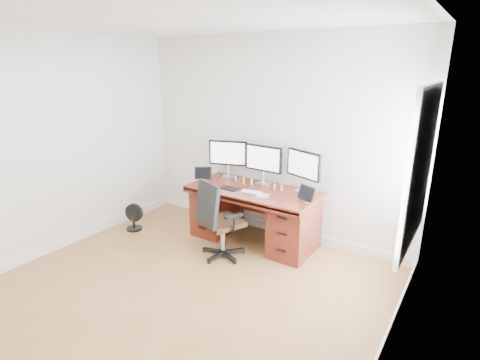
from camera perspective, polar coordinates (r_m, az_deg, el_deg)
The scene contains 21 objects.
ground at distance 3.96m, azimuth -12.72°, elevation -18.81°, with size 4.50×4.50×0.00m, color olive.
back_wall at distance 5.10m, azimuth 4.67°, elevation 6.38°, with size 4.00×0.10×2.70m, color silver.
right_wall at distance 2.48m, azimuth 21.44°, elevation -6.58°, with size 0.10×4.50×2.70m.
desk at distance 5.02m, azimuth 2.09°, elevation -5.05°, with size 1.70×0.80×0.75m.
office_chair at distance 4.65m, azimuth -3.13°, elevation -7.98°, with size 0.69×0.69×0.99m.
floor_fan at distance 5.64m, azimuth -15.94°, elevation -5.51°, with size 0.27×0.23×0.39m.
monitor_left at distance 5.31m, azimuth -1.85°, elevation 3.94°, with size 0.53×0.21×0.53m.
monitor_center at distance 5.00m, azimuth 3.59°, elevation 3.10°, with size 0.55×0.15×0.53m.
monitor_right at distance 4.75m, azimuth 9.66°, elevation 2.12°, with size 0.53×0.23×0.53m.
tablet_left at distance 5.25m, azimuth -5.69°, elevation 0.88°, with size 0.24×0.19×0.19m.
tablet_right at distance 4.48m, azimuth 10.01°, elevation -2.21°, with size 0.25×0.16×0.19m.
keyboard at distance 4.74m, azimuth 1.73°, elevation -1.83°, with size 0.26×0.11×0.01m, color silver.
trackpad at distance 4.63m, azimuth 3.48°, elevation -2.38°, with size 0.14×0.14×0.01m, color #B6B9BE.
drawing_tablet at distance 4.88m, azimuth -1.56°, elevation -1.29°, with size 0.23×0.15×0.01m, color black.
phone at distance 4.85m, azimuth 1.93°, elevation -1.42°, with size 0.14×0.07×0.01m, color black.
figurine_blue at distance 5.17m, azimuth -0.67°, elevation 0.25°, with size 0.03×0.03×0.08m.
figurine_orange at distance 5.10m, azimuth 0.58°, elevation 0.01°, with size 0.03×0.03×0.08m.
figurine_yellow at distance 5.04m, azimuth 1.78°, elevation -0.23°, with size 0.03×0.03×0.08m.
figurine_purple at distance 4.92m, azimuth 4.34°, elevation -0.72°, with size 0.03×0.03×0.08m.
figurine_brown at distance 4.87m, azimuth 5.28°, elevation -0.91°, with size 0.03×0.03×0.08m.
figurine_pink at distance 4.83m, azimuth 6.37°, elevation -1.12°, with size 0.03×0.03×0.08m.
Camera 1 is at (2.41, -2.15, 2.30)m, focal length 28.00 mm.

